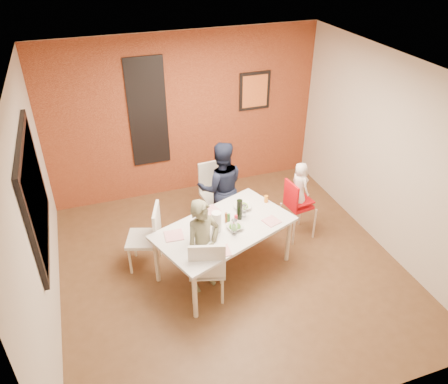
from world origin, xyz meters
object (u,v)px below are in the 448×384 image
object	(u,v)px
chair_near	(207,267)
paper_towel_roll	(216,222)
chair_far	(215,190)
child_far	(221,188)
high_chair	(296,204)
wine_bottle	(239,210)
child_near	(203,246)
chair_left	(149,234)
toddler	(300,184)
dining_table	(224,231)

from	to	relation	value
chair_near	paper_towel_roll	size ratio (longest dim) A/B	3.37
chair_far	child_far	bearing A→B (deg)	-92.56
high_chair	child_far	distance (m)	1.13
chair_far	wine_bottle	xyz separation A→B (m)	(-0.02, -1.07, 0.33)
child_near	wine_bottle	bearing A→B (deg)	8.29
chair_left	paper_towel_roll	size ratio (longest dim) A/B	3.36
chair_far	toddler	size ratio (longest dim) A/B	1.47
high_chair	child_near	size ratio (longest dim) A/B	0.72
chair_near	child_near	distance (m)	0.27
dining_table	child_far	distance (m)	0.97
high_chair	paper_towel_roll	distance (m)	1.47
high_chair	child_near	xyz separation A→B (m)	(-1.59, -0.58, 0.09)
child_far	toddler	size ratio (longest dim) A/B	2.17
chair_left	toddler	world-z (taller)	toddler
chair_left	high_chair	size ratio (longest dim) A/B	0.99
chair_near	paper_towel_roll	bearing A→B (deg)	-106.35
paper_towel_roll	high_chair	bearing A→B (deg)	17.77
child_near	child_far	world-z (taller)	child_far
dining_table	child_near	distance (m)	0.39
child_far	wine_bottle	distance (m)	0.84
toddler	paper_towel_roll	world-z (taller)	toddler
child_far	wine_bottle	world-z (taller)	child_far
child_far	wine_bottle	xyz separation A→B (m)	(-0.03, -0.82, 0.15)
chair_near	toddler	world-z (taller)	toddler
chair_near	high_chair	world-z (taller)	high_chair
chair_left	toddler	size ratio (longest dim) A/B	1.40
chair_far	child_far	distance (m)	0.30
chair_near	child_far	size ratio (longest dim) A/B	0.65
child_far	child_near	bearing A→B (deg)	70.77
child_near	toddler	size ratio (longest dim) A/B	1.95
child_near	toddler	bearing A→B (deg)	1.46
chair_far	child_far	world-z (taller)	child_far
chair_far	wine_bottle	distance (m)	1.12
child_far	toddler	xyz separation A→B (m)	(1.00, -0.53, 0.16)
dining_table	high_chair	world-z (taller)	high_chair
chair_far	child_near	size ratio (longest dim) A/B	0.75
dining_table	toddler	xyz separation A→B (m)	(1.27, 0.39, 0.22)
dining_table	chair_near	xyz separation A→B (m)	(-0.37, -0.43, -0.14)
high_chair	child_far	xyz separation A→B (m)	(-0.98, 0.54, 0.16)
chair_left	high_chair	xyz separation A→B (m)	(2.15, -0.04, 0.04)
dining_table	paper_towel_roll	bearing A→B (deg)	-157.70
chair_near	chair_far	distance (m)	1.73
child_far	toddler	world-z (taller)	child_far
child_near	paper_towel_roll	bearing A→B (deg)	14.06
dining_table	child_near	xyz separation A→B (m)	(-0.34, -0.19, -0.02)
dining_table	high_chair	xyz separation A→B (m)	(1.25, 0.39, -0.10)
chair_near	chair_left	bearing A→B (deg)	-41.62
chair_near	child_far	bearing A→B (deg)	-98.66
chair_left	wine_bottle	distance (m)	1.25
chair_left	child_near	world-z (taller)	child_near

